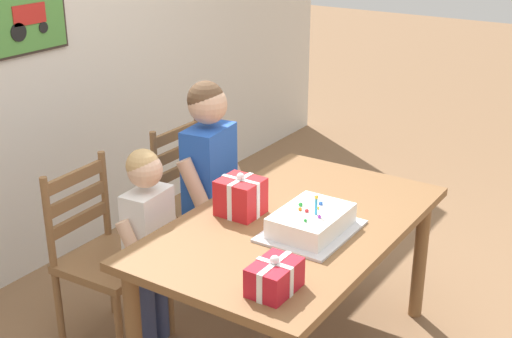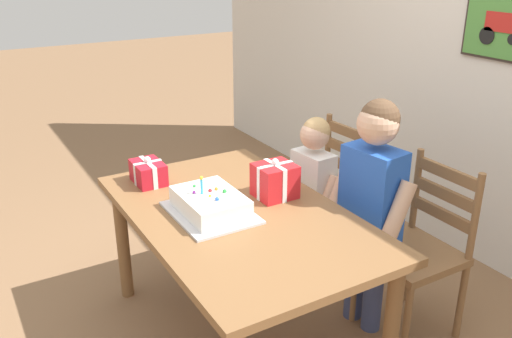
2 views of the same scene
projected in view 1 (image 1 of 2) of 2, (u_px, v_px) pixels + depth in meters
name	position (u px, v px, depth m)	size (l,w,h in m)	color
back_wall	(21.00, 50.00, 3.80)	(6.40, 0.11, 2.60)	silver
dining_table	(293.00, 239.00, 3.17)	(1.50, 0.92, 0.73)	brown
birthday_cake	(311.00, 222.00, 3.01)	(0.44, 0.34, 0.19)	silver
gift_box_red_large	(241.00, 197.00, 3.18)	(0.18, 0.20, 0.20)	red
gift_box_beside_cake	(274.00, 277.00, 2.57)	(0.21, 0.15, 0.15)	red
chair_left	(105.00, 257.00, 3.36)	(0.44, 0.44, 0.92)	brown
chair_right	(199.00, 203.00, 3.94)	(0.42, 0.42, 0.92)	brown
child_older	(210.00, 172.00, 3.61)	(0.47, 0.28, 1.24)	#38426B
child_younger	(149.00, 230.00, 3.28)	(0.38, 0.22, 1.03)	#38426B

